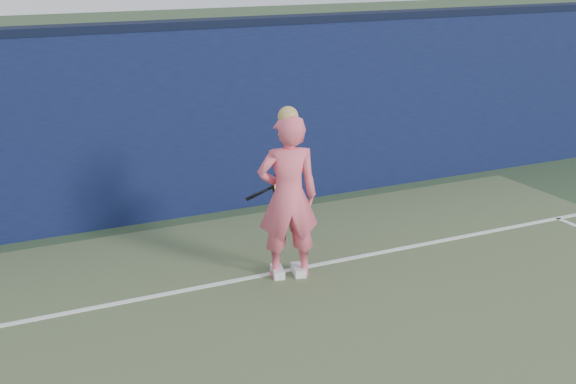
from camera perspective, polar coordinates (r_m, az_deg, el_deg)
backstop_wall at (r=10.70m, az=-9.62°, el=4.62°), size 24.00×0.40×2.50m
wall_cap at (r=10.50m, az=-9.98°, el=11.56°), size 24.00×0.42×0.10m
player at (r=8.69m, az=-0.00°, el=-0.32°), size 0.76×0.59×1.92m
racket at (r=9.15m, az=-0.58°, el=0.52°), size 0.62×0.16×0.33m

